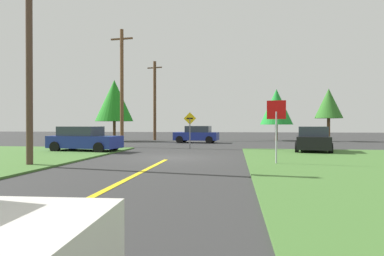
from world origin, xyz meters
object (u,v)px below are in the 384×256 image
at_px(direction_sign, 190,126).
at_px(car_on_crossroad, 313,139).
at_px(oak_tree_right, 114,101).
at_px(car_approaching_junction, 197,134).
at_px(stop_sign, 276,119).
at_px(pine_tree_center, 276,107).
at_px(utility_pole_mid, 122,87).
at_px(oak_tree_left, 329,104).
at_px(utility_pole_far, 155,100).
at_px(utility_pole_near, 29,61).
at_px(parked_car_near_building, 84,139).

bearing_deg(direction_sign, car_on_crossroad, -12.93).
xyz_separation_m(car_on_crossroad, oak_tree_right, (-17.62, 11.53, 3.51)).
bearing_deg(car_approaching_junction, stop_sign, 113.83).
relative_size(car_on_crossroad, oak_tree_right, 0.67).
relative_size(pine_tree_center, oak_tree_right, 0.87).
relative_size(utility_pole_mid, pine_tree_center, 1.61).
height_order(car_on_crossroad, oak_tree_left, oak_tree_left).
bearing_deg(car_on_crossroad, oak_tree_right, 67.81).
bearing_deg(utility_pole_far, oak_tree_left, 0.18).
bearing_deg(oak_tree_right, direction_sign, -45.49).
bearing_deg(utility_pole_far, utility_pole_near, -88.58).
bearing_deg(stop_sign, utility_pole_near, 21.19).
xyz_separation_m(utility_pole_mid, pine_tree_center, (13.18, 12.04, -0.99)).
xyz_separation_m(parked_car_near_building, oak_tree_right, (-3.16, 13.24, 3.51)).
bearing_deg(car_approaching_junction, parked_car_near_building, 67.81).
height_order(stop_sign, pine_tree_center, pine_tree_center).
distance_m(car_approaching_junction, oak_tree_right, 9.96).
bearing_deg(utility_pole_far, stop_sign, -63.12).
height_order(utility_pole_far, oak_tree_right, utility_pole_far).
bearing_deg(utility_pole_mid, parked_car_near_building, -101.47).
relative_size(utility_pole_far, direction_sign, 3.38).
distance_m(stop_sign, oak_tree_left, 22.87).
bearing_deg(car_on_crossroad, car_approaching_junction, 52.92).
distance_m(parked_car_near_building, oak_tree_right, 14.06).
xyz_separation_m(parked_car_near_building, car_on_crossroad, (14.46, 1.71, -0.00)).
bearing_deg(pine_tree_center, car_on_crossroad, -88.53).
height_order(pine_tree_center, oak_tree_right, oak_tree_right).
bearing_deg(utility_pole_mid, oak_tree_left, 32.00).
relative_size(stop_sign, oak_tree_left, 0.50).
relative_size(parked_car_near_building, utility_pole_mid, 0.52).
xyz_separation_m(pine_tree_center, oak_tree_right, (-17.24, -3.25, 0.61)).
xyz_separation_m(car_on_crossroad, pine_tree_center, (-0.38, 14.78, 2.90)).
bearing_deg(oak_tree_left, direction_sign, -136.38).
distance_m(direction_sign, oak_tree_left, 18.17).
relative_size(parked_car_near_building, direction_sign, 1.79).
xyz_separation_m(car_on_crossroad, car_approaching_junction, (-8.52, 9.50, 0.00)).
bearing_deg(utility_pole_far, car_on_crossroad, -45.69).
relative_size(direction_sign, oak_tree_right, 0.41).
bearing_deg(oak_tree_right, utility_pole_near, -78.06).
height_order(stop_sign, utility_pole_far, utility_pole_far).
distance_m(utility_pole_near, pine_tree_center, 26.87).
height_order(parked_car_near_building, pine_tree_center, pine_tree_center).
xyz_separation_m(car_approaching_junction, direction_sign, (0.41, -7.63, 0.84)).
bearing_deg(utility_pole_mid, utility_pole_near, -88.86).
bearing_deg(utility_pole_near, car_approaching_junction, 75.25).
relative_size(utility_pole_near, utility_pole_mid, 0.93).
xyz_separation_m(utility_pole_mid, utility_pole_far, (-0.34, 11.50, -0.14)).
distance_m(car_approaching_junction, utility_pole_mid, 9.28).
height_order(direction_sign, oak_tree_left, oak_tree_left).
bearing_deg(stop_sign, oak_tree_right, -40.53).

